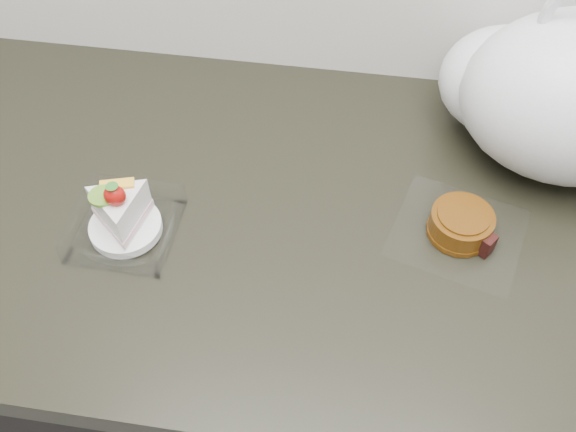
{
  "coord_description": "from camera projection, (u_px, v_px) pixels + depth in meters",
  "views": [
    {
      "loc": [
        0.01,
        1.14,
        1.58
      ],
      "look_at": [
        -0.07,
        1.65,
        0.94
      ],
      "focal_mm": 40.0,
      "sensor_mm": 36.0,
      "label": 1
    }
  ],
  "objects": [
    {
      "name": "plastic_bag",
      "position": [
        563.0,
        93.0,
        0.86
      ],
      "size": [
        0.39,
        0.33,
        0.29
      ],
      "rotation": [
        0.0,
        0.0,
        -0.35
      ],
      "color": "white",
      "rests_on": "counter"
    },
    {
      "name": "cake_tray",
      "position": [
        123.0,
        219.0,
        0.83
      ],
      "size": [
        0.13,
        0.13,
        0.1
      ],
      "rotation": [
        0.0,
        0.0,
        -0.02
      ],
      "color": "white",
      "rests_on": "counter"
    },
    {
      "name": "mooncake_wrap",
      "position": [
        461.0,
        226.0,
        0.84
      ],
      "size": [
        0.2,
        0.19,
        0.04
      ],
      "rotation": [
        0.0,
        0.0,
        -0.1
      ],
      "color": "white",
      "rests_on": "counter"
    },
    {
      "name": "counter",
      "position": [
        325.0,
        363.0,
        1.22
      ],
      "size": [
        2.04,
        0.64,
        0.9
      ],
      "color": "black",
      "rests_on": "ground"
    }
  ]
}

